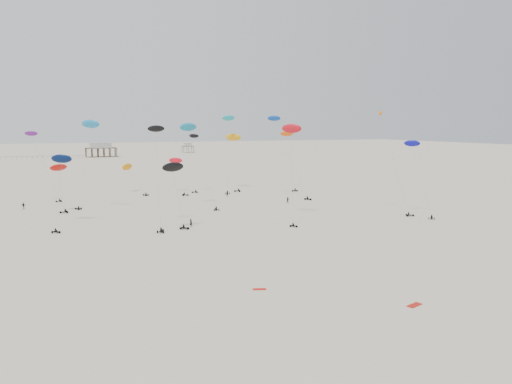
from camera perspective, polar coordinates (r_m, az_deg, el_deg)
name	(u,v)px	position (r m, az deg, el deg)	size (l,w,h in m)	color
ground_plane	(158,176)	(219.46, -11.16, 1.77)	(900.00, 900.00, 0.00)	beige
pavilion_main	(101,151)	(366.13, -17.30, 4.52)	(21.00, 13.00, 9.80)	brown
pavilion_small	(188,148)	(407.68, -7.81, 4.97)	(9.00, 7.00, 8.00)	brown
pier_fence	(19,158)	(365.47, -25.44, 3.58)	(80.20, 0.20, 1.50)	black
rig_0	(285,144)	(152.65, 3.36, 5.44)	(8.36, 16.75, 26.67)	black
rig_1	(158,166)	(109.63, -11.14, 2.89)	(4.86, 14.14, 23.03)	black
rig_2	(39,152)	(155.25, -23.58, 4.23)	(9.40, 5.96, 20.54)	black
rig_3	(292,139)	(119.74, 4.12, 6.01)	(9.53, 17.75, 24.93)	black
rig_4	(418,166)	(128.45, 18.04, 2.83)	(4.94, 13.22, 19.10)	black
rig_5	(61,170)	(118.45, -21.43, 2.32)	(5.64, 15.66, 18.04)	black
rig_6	(394,159)	(129.61, 15.45, 3.68)	(2.68, 15.19, 26.77)	black
rig_7	(130,171)	(168.06, -14.23, 2.36)	(7.32, 15.54, 14.06)	black
rig_8	(180,167)	(166.66, -8.73, 2.86)	(8.05, 8.97, 12.24)	black
rig_9	(60,178)	(136.19, -21.51, 1.52)	(5.04, 7.35, 12.28)	black
rig_10	(190,158)	(163.30, -7.51, 3.83)	(9.19, 13.75, 21.21)	black
rig_11	(288,147)	(174.60, 3.73, 5.20)	(6.52, 15.10, 21.51)	black
rig_12	(234,145)	(173.69, -2.54, 5.43)	(6.71, 15.43, 20.33)	black
rig_13	(175,179)	(106.42, -9.22, 1.50)	(5.57, 4.85, 14.33)	black
rig_14	(193,140)	(136.62, -7.25, 5.91)	(7.25, 14.86, 23.81)	black
rig_15	(228,137)	(168.90, -3.21, 6.33)	(8.50, 15.71, 26.79)	black
rig_16	(89,134)	(137.88, -18.55, 6.32)	(7.99, 5.35, 23.53)	black
spectator_0	(191,227)	(109.14, -7.44, -3.96)	(0.76, 0.52, 2.08)	black
spectator_1	(288,203)	(141.17, 3.67, -1.28)	(1.02, 0.59, 2.09)	black
spectator_2	(24,209)	(144.37, -25.03, -1.79)	(1.22, 0.66, 2.07)	black
spectator_3	(227,197)	(154.18, -3.30, -0.52)	(0.75, 0.51, 2.05)	black
grounded_kite_a	(414,305)	(65.25, 17.65, -12.25)	(2.20, 0.90, 0.08)	#B4140B
grounded_kite_b	(259,289)	(67.96, 0.40, -11.07)	(1.80, 0.70, 0.07)	red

